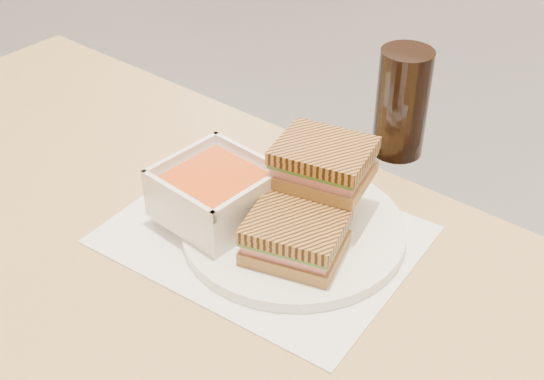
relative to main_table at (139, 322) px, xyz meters
The scene contains 7 objects.
main_table is the anchor object (origin of this frame).
tray_liner 0.20m from the main_table, 44.46° to the left, with size 0.37×0.30×0.00m.
plate 0.24m from the main_table, 42.27° to the left, with size 0.28×0.28×0.01m.
soup_bowl 0.20m from the main_table, 61.94° to the left, with size 0.15×0.15×0.07m.
panini_lower 0.25m from the main_table, 27.06° to the left, with size 0.12×0.11×0.05m.
panini_upper 0.32m from the main_table, 46.63° to the left, with size 0.12×0.10×0.05m.
cola_glass 0.47m from the main_table, 64.72° to the left, with size 0.07×0.07×0.16m.
Camera 1 is at (0.37, -2.58, 1.31)m, focal length 46.97 mm.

